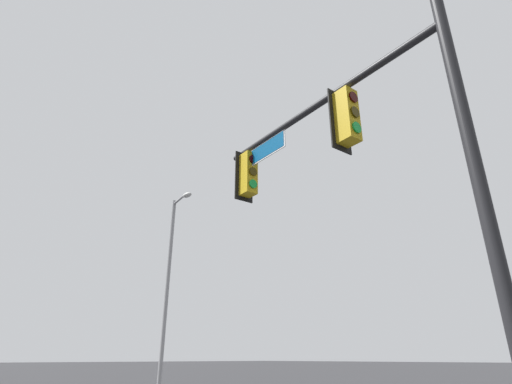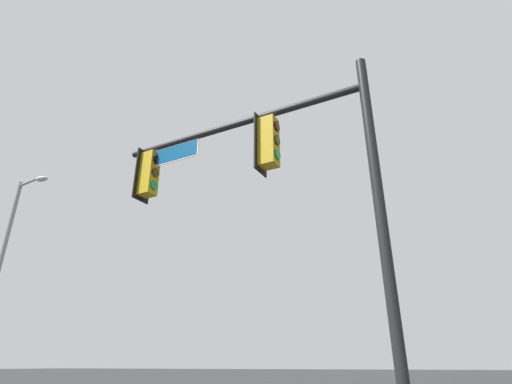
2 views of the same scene
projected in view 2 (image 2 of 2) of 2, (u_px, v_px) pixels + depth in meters
The scene contains 2 objects.
signal_pole_near at pixel (257, 177), 7.98m from camera, with size 5.85×0.92×7.35m.
street_lamp at pixel (0, 274), 14.94m from camera, with size 1.94×0.53×8.86m.
Camera 2 is at (-6.46, 0.80, 1.89)m, focal length 28.00 mm.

